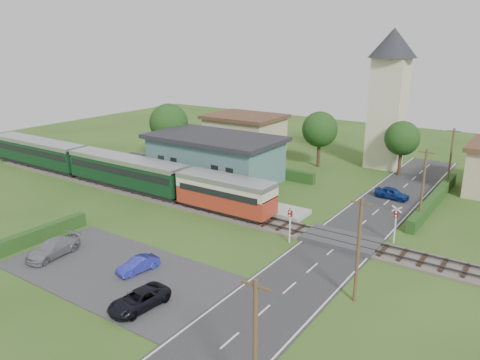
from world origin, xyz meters
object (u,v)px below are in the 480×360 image
Objects in this scene: pedestrian_far at (133,168)px; car_park_blue at (138,265)px; car_on_road at (392,193)px; pedestrian_near at (217,188)px; church_tower at (389,89)px; station_building at (215,157)px; crossing_signal_near at (290,219)px; train at (107,167)px; car_park_silver at (53,248)px; equipment_hut at (132,165)px; house_west at (245,133)px; car_park_dark at (139,300)px; crossing_signal_far at (396,219)px.

car_park_blue is at bearing -122.94° from pedestrian_far.
pedestrian_far is at bearing 115.48° from car_on_road.
pedestrian_near is at bearing 116.64° from car_park_blue.
church_tower is 16.57m from car_on_road.
station_building reaches higher than pedestrian_far.
crossing_signal_near is 0.92× the size of car_on_road.
car_park_blue is at bearing -97.53° from church_tower.
car_on_road is 18.47m from pedestrian_near.
car_on_road is at bearing 25.11° from train.
train is 9.67× the size of car_park_silver.
equipment_hut is 0.81× the size of car_park_blue.
house_west is 43.63m from car_park_dark.
house_west is 38.82m from car_park_silver.
crossing_signal_near reaches higher than pedestrian_near.
church_tower is 5.56× the size of car_park_blue.
church_tower is 26.94m from pedestrian_near.
car_park_silver is at bearing 154.11° from car_on_road.
pedestrian_far is (-24.50, 5.77, -0.78)m from crossing_signal_near.
crossing_signal_far is 0.92× the size of car_on_road.
house_west is 5.46× the size of pedestrian_near.
station_building reaches higher than equipment_hut.
pedestrian_far reaches higher than car_park_silver.
car_on_road is 1.79× the size of pedestrian_near.
house_west reaches higher than crossing_signal_near.
station_building is 24.24m from car_park_silver.
church_tower is 43.94m from car_park_silver.
car_park_dark is 29.28m from pedestrian_far.
church_tower is at bearing 93.18° from car_park_dark.
equipment_hut is at bearing 178.54° from crossing_signal_far.
equipment_hut is 0.14× the size of church_tower.
house_west reaches higher than pedestrian_near.
crossing_signal_near reaches higher than car_park_silver.
station_building reaches higher than car_park_blue.
pedestrian_near is (5.22, -6.51, -1.25)m from station_building.
pedestrian_far is (-0.10, 0.16, -0.39)m from equipment_hut.
pedestrian_far is at bearing 120.55° from equipment_hut.
equipment_hut is 0.06× the size of train.
car_park_blue is (-13.77, -15.52, -1.54)m from crossing_signal_far.
equipment_hut is 24.21m from car_park_blue.
car_park_dark is (-10.20, -18.89, -1.49)m from crossing_signal_far.
house_west is (3.67, 23.00, 0.61)m from train.
station_building is 4.50× the size of car_on_road.
car_on_road is (20.06, 4.47, -2.04)m from station_building.
equipment_hut reaches higher than car_park_dark.
train is at bearing -5.88° from pedestrian_near.
pedestrian_far is (-17.93, 16.49, 0.76)m from car_park_blue.
equipment_hut is 1.29× the size of pedestrian_near.
house_west is at bearing 109.65° from station_building.
equipment_hut is at bearing 78.24° from train.
church_tower is 29.57m from crossing_signal_near.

